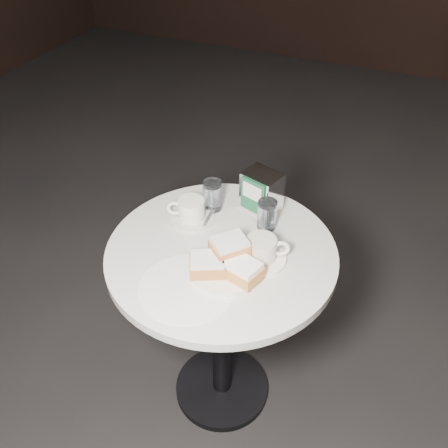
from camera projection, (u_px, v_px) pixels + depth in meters
ground at (222, 389)px, 1.97m from camera, size 7.00×7.00×0.00m
cafe_table at (222, 295)px, 1.63m from camera, size 0.70×0.70×0.74m
sugar_spill at (187, 287)px, 1.38m from camera, size 0.34×0.34×0.00m
beignet_plate at (226, 264)px, 1.40m from camera, size 0.23×0.23×0.10m
coffee_cup_left at (191, 211)px, 1.59m from camera, size 0.19×0.19×0.08m
coffee_cup_right at (262, 251)px, 1.45m from camera, size 0.20×0.20×0.08m
water_glass_left at (213, 196)px, 1.63m from camera, size 0.08×0.08×0.10m
water_glass_right at (267, 215)px, 1.55m from camera, size 0.06×0.06×0.10m
napkin_dispenser at (261, 191)px, 1.62m from camera, size 0.14×0.12×0.14m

